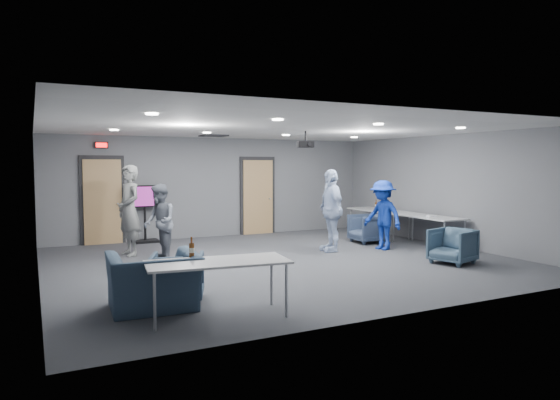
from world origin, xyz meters
name	(u,v)px	position (x,y,z in m)	size (l,w,h in m)	color
floor	(283,261)	(0.00, 0.00, 0.00)	(9.00, 9.00, 0.00)	#36393E
ceiling	(283,128)	(0.00, 0.00, 2.70)	(9.00, 9.00, 0.00)	silver
wall_back	(217,187)	(0.00, 4.00, 1.35)	(9.00, 0.02, 2.70)	slate
wall_front	(420,211)	(0.00, -4.00, 1.35)	(9.00, 0.02, 2.70)	slate
wall_left	(37,203)	(-4.50, 0.00, 1.35)	(0.02, 8.00, 2.70)	slate
wall_right	(447,190)	(4.50, 0.00, 1.35)	(0.02, 8.00, 2.70)	slate
door_left	(103,201)	(-3.00, 3.95, 1.07)	(1.06, 0.17, 2.24)	black
door_right	(258,196)	(1.20, 3.95, 1.07)	(1.06, 0.17, 2.24)	black
exit_sign	(101,145)	(-3.00, 3.93, 2.45)	(0.32, 0.08, 0.16)	black
hvac_diffuser	(214,136)	(-0.50, 2.80, 2.69)	(0.60, 0.60, 0.03)	black
downlights	(283,129)	(0.00, 0.00, 2.68)	(6.18, 3.78, 0.02)	white
person_a	(129,210)	(-2.69, 2.05, 0.98)	(0.72, 0.47, 1.96)	gray
person_b	(159,222)	(-2.23, 1.21, 0.79)	(0.77, 0.60, 1.58)	slate
person_c	(331,210)	(1.51, 0.56, 0.93)	(1.09, 0.46, 1.87)	silver
person_d	(383,215)	(2.70, 0.20, 0.80)	(1.04, 0.60, 1.61)	navy
chair_right_a	(368,228)	(3.01, 1.19, 0.36)	(0.77, 0.79, 0.72)	#35435D
chair_right_c	(452,246)	(2.90, -1.76, 0.35)	(0.75, 0.77, 0.70)	#3B5165
chair_front_a	(177,277)	(-2.72, -2.00, 0.35)	(0.74, 0.76, 0.69)	#34465A
chair_front_b	(154,282)	(-3.12, -2.29, 0.38)	(1.18, 1.03, 0.76)	#374A5F
table_right_a	(379,211)	(4.00, 2.03, 0.69)	(0.80, 1.93, 0.73)	silver
table_right_b	(427,218)	(4.00, 0.13, 0.69)	(0.79, 1.90, 0.73)	silver
table_front_left	(218,264)	(-2.45, -3.00, 0.69)	(1.89, 0.97, 0.73)	silver
bottle_front	(192,250)	(-2.68, -2.60, 0.83)	(0.07, 0.07, 0.28)	#5C300F
bottle_right	(376,205)	(4.18, 2.39, 0.82)	(0.06, 0.06, 0.25)	#5C300F
snack_box	(383,210)	(3.99, 1.83, 0.75)	(0.17, 0.11, 0.04)	#E14538
wrapper	(431,216)	(3.88, -0.13, 0.75)	(0.20, 0.14, 0.05)	silver
tv_stand	(145,210)	(-2.02, 3.75, 0.82)	(0.95, 0.45, 1.45)	black
projector	(306,144)	(0.71, 0.33, 2.40)	(0.41, 0.38, 0.36)	black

